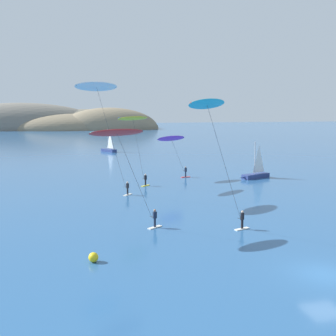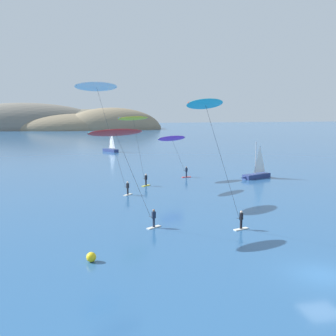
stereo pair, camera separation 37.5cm
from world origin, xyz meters
name	(u,v)px [view 2 (the right image)]	position (x,y,z in m)	size (l,w,h in m)	color
ground_plane	(322,275)	(0.00, 0.00, 0.00)	(600.00, 600.00, 0.00)	#285689
headland_island	(64,129)	(-18.28, 206.61, 0.00)	(117.95, 39.56, 27.80)	slate
sailboat_near	(255,174)	(12.14, 36.42, 0.64)	(5.85, 3.10, 5.70)	navy
sailboat_far	(110,149)	(-5.82, 82.99, 0.64)	(3.91, 5.57, 5.70)	navy
kitesurfer_red	(119,141)	(-11.59, 12.10, 8.00)	(6.73, 3.35, 9.11)	silver
kitesurfer_purple	(173,141)	(-0.32, 38.85, 5.77)	(6.00, 3.18, 6.74)	red
kitesurfer_white	(99,94)	(-12.23, 25.96, 12.37)	(7.22, 5.52, 13.71)	silver
kitesurfer_cyan	(209,117)	(-5.17, 7.80, 10.04)	(7.55, 5.77, 11.49)	silver
kitesurfer_yellow	(135,124)	(-7.13, 32.75, 8.61)	(5.14, 4.18, 9.77)	yellow
marker_buoy	(91,257)	(-14.41, 5.85, 0.35)	(0.70, 0.70, 0.70)	yellow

